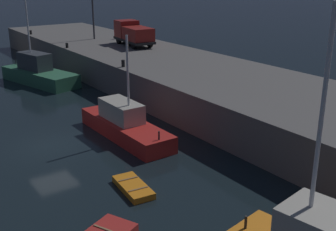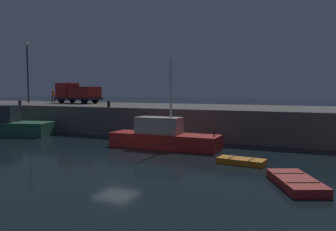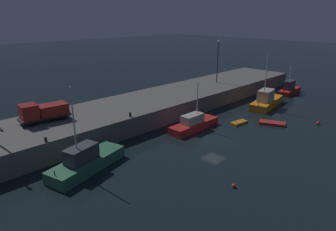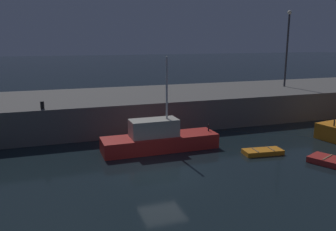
{
  "view_description": "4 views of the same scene",
  "coord_description": "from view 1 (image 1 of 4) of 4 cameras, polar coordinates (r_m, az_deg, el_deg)",
  "views": [
    {
      "loc": [
        23.79,
        -7.99,
        10.11
      ],
      "look_at": [
        3.04,
        6.56,
        1.51
      ],
      "focal_mm": 45.83,
      "sensor_mm": 36.0,
      "label": 1
    },
    {
      "loc": [
        11.72,
        -18.07,
        4.25
      ],
      "look_at": [
        1.58,
        4.48,
        2.38
      ],
      "focal_mm": 36.31,
      "sensor_mm": 36.0,
      "label": 2
    },
    {
      "loc": [
        -28.79,
        -20.74,
        15.13
      ],
      "look_at": [
        -1.16,
        7.15,
        1.93
      ],
      "focal_mm": 32.06,
      "sensor_mm": 36.0,
      "label": 3
    },
    {
      "loc": [
        -5.71,
        -17.84,
        7.66
      ],
      "look_at": [
        2.81,
        7.1,
        1.82
      ],
      "focal_mm": 36.73,
      "sensor_mm": 36.0,
      "label": 4
    }
  ],
  "objects": [
    {
      "name": "bollard_east",
      "position": [
        56.18,
        -17.79,
        10.49
      ],
      "size": [
        0.28,
        0.28,
        0.49
      ],
      "primitive_type": "cylinder",
      "color": "black",
      "rests_on": "pier_quay"
    },
    {
      "name": "bollard_central",
      "position": [
        45.19,
        -13.29,
        9.06
      ],
      "size": [
        0.28,
        0.28,
        0.49
      ],
      "primitive_type": "cylinder",
      "color": "black",
      "rests_on": "pier_quay"
    },
    {
      "name": "ground_plane",
      "position": [
        27.05,
        -15.28,
        -3.89
      ],
      "size": [
        320.0,
        320.0,
        0.0
      ],
      "primitive_type": "plane",
      "color": "black"
    },
    {
      "name": "bollard_west",
      "position": [
        35.3,
        -5.99,
        6.91
      ],
      "size": [
        0.28,
        0.28,
        0.57
      ],
      "primitive_type": "cylinder",
      "color": "black",
      "rests_on": "pier_quay"
    },
    {
      "name": "utility_truck",
      "position": [
        45.49,
        -4.65,
        10.85
      ],
      "size": [
        6.08,
        2.76,
        2.44
      ],
      "color": "black",
      "rests_on": "pier_quay"
    },
    {
      "name": "fishing_trawler_red",
      "position": [
        27.41,
        -5.81,
        -1.17
      ],
      "size": [
        8.24,
        2.29,
        6.54
      ],
      "color": "red",
      "rests_on": "ground"
    },
    {
      "name": "pier_quay",
      "position": [
        33.29,
        6.93,
        3.3
      ],
      "size": [
        74.81,
        10.89,
        2.64
      ],
      "color": "#5B5956",
      "rests_on": "ground"
    },
    {
      "name": "dockworker",
      "position": [
        50.35,
        -6.31,
        11.22
      ],
      "size": [
        0.42,
        0.42,
        1.7
      ],
      "color": "black",
      "rests_on": "pier_quay"
    },
    {
      "name": "fishing_boat_white",
      "position": [
        42.19,
        -16.81,
        5.43
      ],
      "size": [
        9.11,
        4.88,
        8.96
      ],
      "color": "#2D6647",
      "rests_on": "ground"
    },
    {
      "name": "rowboat_white_mid",
      "position": [
        21.08,
        -4.66,
        -9.48
      ],
      "size": [
        2.78,
        1.41,
        0.36
      ],
      "color": "orange",
      "rests_on": "ground"
    }
  ]
}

